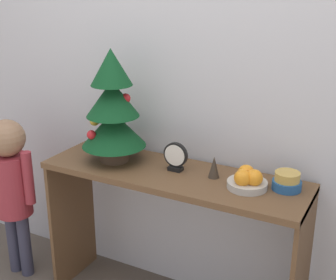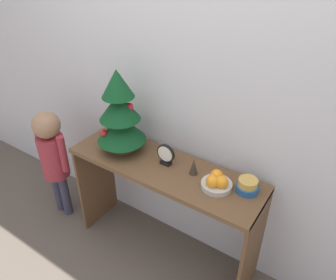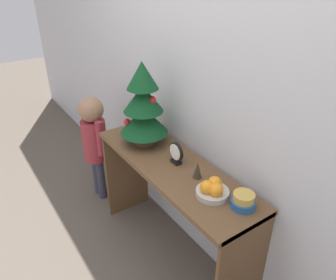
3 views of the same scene
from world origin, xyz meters
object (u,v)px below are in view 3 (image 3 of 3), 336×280
(singing_bowl, at_px, (243,201))
(figurine, at_px, (197,170))
(child_figure, at_px, (94,136))
(desk_clock, at_px, (176,153))
(mini_tree, at_px, (143,106))
(fruit_bowl, at_px, (212,189))

(singing_bowl, xyz_separation_m, figurine, (-0.32, -0.03, 0.01))
(child_figure, bearing_deg, desk_clock, 9.77)
(child_figure, bearing_deg, singing_bowl, 7.91)
(singing_bowl, xyz_separation_m, desk_clock, (-0.52, -0.04, 0.03))
(mini_tree, bearing_deg, singing_bowl, 4.54)
(desk_clock, relative_size, figurine, 1.36)
(desk_clock, relative_size, child_figure, 0.15)
(singing_bowl, height_order, child_figure, child_figure)
(fruit_bowl, xyz_separation_m, figurine, (-0.17, 0.04, 0.01))
(desk_clock, distance_m, child_figure, 0.96)
(mini_tree, height_order, figurine, mini_tree)
(desk_clock, distance_m, figurine, 0.19)
(fruit_bowl, distance_m, figurine, 0.18)
(fruit_bowl, relative_size, singing_bowl, 1.39)
(child_figure, bearing_deg, fruit_bowl, 5.89)
(mini_tree, bearing_deg, desk_clock, 4.47)
(mini_tree, xyz_separation_m, desk_clock, (0.32, 0.03, -0.20))
(desk_clock, xyz_separation_m, child_figure, (-0.91, -0.16, -0.24))
(fruit_bowl, distance_m, child_figure, 1.30)
(mini_tree, xyz_separation_m, singing_bowl, (0.84, 0.07, -0.23))
(desk_clock, height_order, child_figure, child_figure)
(singing_bowl, bearing_deg, child_figure, -172.09)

